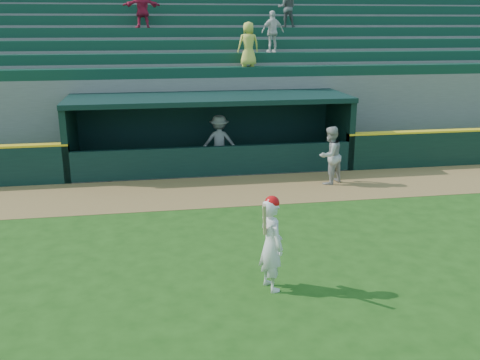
{
  "coord_description": "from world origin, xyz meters",
  "views": [
    {
      "loc": [
        -1.99,
        -10.13,
        4.81
      ],
      "look_at": [
        0.0,
        1.6,
        1.3
      ],
      "focal_mm": 40.0,
      "sensor_mm": 36.0,
      "label": 1
    }
  ],
  "objects": [
    {
      "name": "warning_track",
      "position": [
        0.0,
        4.9,
        0.01
      ],
      "size": [
        40.0,
        3.0,
        0.01
      ],
      "primitive_type": "cube",
      "color": "olive",
      "rests_on": "ground"
    },
    {
      "name": "stands",
      "position": [
        -0.02,
        12.57,
        2.39
      ],
      "size": [
        34.5,
        6.25,
        7.56
      ],
      "color": "slate",
      "rests_on": "ground"
    },
    {
      "name": "dugout",
      "position": [
        0.0,
        8.0,
        1.36
      ],
      "size": [
        9.4,
        2.8,
        2.46
      ],
      "color": "slate",
      "rests_on": "ground"
    },
    {
      "name": "ground",
      "position": [
        0.0,
        0.0,
        0.0
      ],
      "size": [
        120.0,
        120.0,
        0.0
      ],
      "primitive_type": "plane",
      "color": "#1E4711",
      "rests_on": "ground"
    },
    {
      "name": "batter_at_plate",
      "position": [
        0.1,
        -1.25,
        0.92
      ],
      "size": [
        0.59,
        0.85,
        1.84
      ],
      "color": "silver",
      "rests_on": "ground"
    },
    {
      "name": "dugout_player_front",
      "position": [
        3.4,
        5.12,
        0.9
      ],
      "size": [
        1.1,
        1.04,
        1.79
      ],
      "primitive_type": "imported",
      "rotation": [
        0.0,
        0.0,
        3.7
      ],
      "color": "#A2A29D",
      "rests_on": "ground"
    },
    {
      "name": "dugout_player_inside",
      "position": [
        0.31,
        7.68,
        0.9
      ],
      "size": [
        1.25,
        0.83,
        1.8
      ],
      "primitive_type": "imported",
      "rotation": [
        0.0,
        0.0,
        3.0
      ],
      "color": "#A0A09B",
      "rests_on": "ground"
    }
  ]
}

